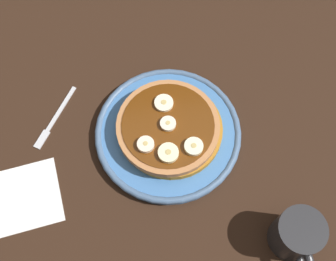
{
  "coord_description": "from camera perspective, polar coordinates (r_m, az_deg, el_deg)",
  "views": [
    {
      "loc": [
        29.07,
        -5.34,
        69.73
      ],
      "look_at": [
        0.0,
        0.0,
        2.24
      ],
      "focal_mm": 47.0,
      "sensor_mm": 36.0,
      "label": 1
    }
  ],
  "objects": [
    {
      "name": "banana_slice_4",
      "position": [
        0.69,
        0.04,
        -2.95
      ],
      "size": [
        3.31,
        3.31,
        1.05
      ],
      "color": "#F8EEB6",
      "rests_on": "pancake_stack"
    },
    {
      "name": "pancake_stack",
      "position": [
        0.73,
        0.23,
        0.28
      ],
      "size": [
        17.86,
        17.62,
        2.96
      ],
      "color": "#A77123",
      "rests_on": "plate"
    },
    {
      "name": "coffee_mug",
      "position": [
        0.69,
        16.42,
        -13.0
      ],
      "size": [
        10.1,
        7.13,
        7.68
      ],
      "color": "#262628",
      "rests_on": "ground_plane"
    },
    {
      "name": "banana_slice_0",
      "position": [
        0.71,
        -0.4,
        1.08
      ],
      "size": [
        2.61,
        2.61,
        0.93
      ],
      "color": "#EFE3C5",
      "rests_on": "pancake_stack"
    },
    {
      "name": "fork",
      "position": [
        0.79,
        -14.63,
        1.28
      ],
      "size": [
        11.18,
        8.31,
        0.5
      ],
      "color": "silver",
      "rests_on": "ground_plane"
    },
    {
      "name": "napkin",
      "position": [
        0.76,
        -17.97,
        -8.19
      ],
      "size": [
        11.99,
        11.99,
        0.3
      ],
      "primitive_type": "cube",
      "rotation": [
        0.0,
        0.0,
        0.09
      ],
      "color": "white",
      "rests_on": "ground_plane"
    },
    {
      "name": "ground_plane",
      "position": [
        0.77,
        -0.0,
        -1.12
      ],
      "size": [
        140.0,
        140.0,
        3.0
      ],
      "primitive_type": "cube",
      "color": "black"
    },
    {
      "name": "plate",
      "position": [
        0.75,
        -0.0,
        -0.36
      ],
      "size": [
        24.86,
        24.86,
        2.02
      ],
      "color": "#3F72B2",
      "rests_on": "ground_plane"
    },
    {
      "name": "banana_slice_1",
      "position": [
        0.73,
        -0.48,
        3.57
      ],
      "size": [
        3.16,
        3.16,
        0.84
      ],
      "color": "#F7EBC4",
      "rests_on": "pancake_stack"
    },
    {
      "name": "banana_slice_2",
      "position": [
        0.7,
        3.35,
        -2.11
      ],
      "size": [
        3.05,
        3.05,
        1.02
      ],
      "color": "#ECE9C1",
      "rests_on": "pancake_stack"
    },
    {
      "name": "banana_slice_3",
      "position": [
        0.7,
        -2.91,
        -1.84
      ],
      "size": [
        2.75,
        2.75,
        1.07
      ],
      "color": "#F9E3C3",
      "rests_on": "pancake_stack"
    }
  ]
}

